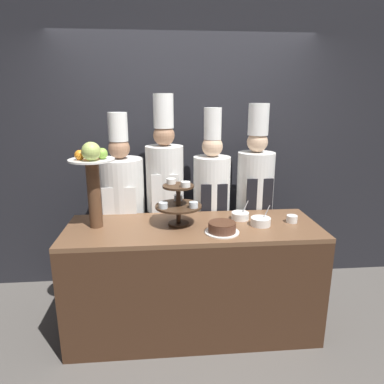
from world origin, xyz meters
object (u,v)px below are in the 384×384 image
fruit_pedestal (93,173)px  serving_bowl_near (261,221)px  cup_white (292,219)px  chef_center_left (165,193)px  chef_right (255,195)px  cake_round (222,228)px  tiered_stand (178,201)px  chef_left (122,205)px  serving_bowl_far (240,216)px  chef_center_right (211,200)px

fruit_pedestal → serving_bowl_near: bearing=-3.1°
cup_white → serving_bowl_near: (-0.27, -0.04, 0.00)m
chef_center_left → chef_right: 0.85m
fruit_pedestal → cake_round: 1.05m
serving_bowl_near → chef_center_left: 0.94m
fruit_pedestal → chef_center_left: 0.79m
tiered_stand → chef_left: size_ratio=0.20×
cup_white → cake_round: bearing=-164.3°
serving_bowl_far → chef_right: (0.23, 0.41, 0.06)m
cake_round → fruit_pedestal: bearing=168.4°
tiered_stand → chef_center_right: size_ratio=0.20×
cup_white → chef_center_left: (-1.02, 0.52, 0.10)m
cup_white → chef_left: bearing=159.7°
fruit_pedestal → serving_bowl_far: fruit_pedestal is taller
fruit_pedestal → serving_bowl_far: size_ratio=4.18×
cup_white → chef_center_right: chef_center_right is taller
fruit_pedestal → cup_white: size_ratio=7.78×
cake_round → serving_bowl_near: bearing=20.8°
chef_left → chef_center_right: chef_center_right is taller
fruit_pedestal → chef_center_right: bearing=27.0°
serving_bowl_near → serving_bowl_far: size_ratio=1.02×
tiered_stand → chef_center_right: chef_center_right is taller
cup_white → chef_right: 0.55m
tiered_stand → serving_bowl_far: size_ratio=2.26×
tiered_stand → chef_right: size_ratio=0.20×
cup_white → serving_bowl_far: serving_bowl_far is taller
fruit_pedestal → cup_white: bearing=-1.0°
serving_bowl_near → chef_left: 1.28m
chef_center_right → chef_right: chef_right is taller
chef_center_left → chef_right: (0.85, 0.00, -0.04)m
fruit_pedestal → chef_right: (1.39, 0.50, -0.35)m
chef_left → chef_center_left: size_ratio=0.92×
chef_left → serving_bowl_far: bearing=-22.2°
chef_left → chef_center_right: size_ratio=0.98×
serving_bowl_near → serving_bowl_far: (-0.13, 0.15, -0.00)m
fruit_pedestal → chef_left: bearing=73.9°
chef_left → chef_center_right: (0.83, 0.00, 0.03)m
cake_round → chef_center_right: (0.02, 0.69, 0.01)m
cake_round → cup_white: size_ratio=3.00×
fruit_pedestal → chef_center_right: chef_center_right is taller
chef_center_left → serving_bowl_far: bearing=-33.8°
serving_bowl_far → chef_left: (-1.01, 0.41, -0.01)m
cake_round → serving_bowl_far: bearing=54.1°
chef_center_left → chef_center_right: (0.43, -0.00, -0.08)m
serving_bowl_near → chef_center_left: (-0.75, 0.57, 0.10)m
serving_bowl_near → fruit_pedestal: bearing=176.9°
serving_bowl_far → cup_white: bearing=-15.2°
cup_white → chef_left: 1.51m
chef_center_left → tiered_stand: bearing=-78.7°
chef_left → chef_center_left: (0.40, 0.00, 0.11)m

